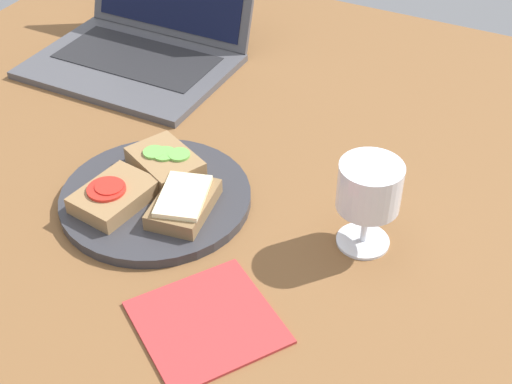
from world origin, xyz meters
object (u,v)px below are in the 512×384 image
object	(u,v)px
plate	(156,198)
sandwich_with_cucumber	(165,162)
napkin	(207,322)
sandwich_with_cheese	(184,203)
laptop	(145,37)
sandwich_with_tomato	(114,195)
wine_glass	(369,191)

from	to	relation	value
plate	sandwich_with_cucumber	size ratio (longest dim) A/B	2.10
plate	napkin	world-z (taller)	plate
sandwich_with_cheese	sandwich_with_cucumber	world-z (taller)	same
laptop	napkin	distance (cm)	64.35
plate	napkin	distance (cm)	22.98
sandwich_with_cheese	sandwich_with_tomato	distance (cm)	9.51
sandwich_with_cheese	sandwich_with_cucumber	bearing A→B (deg)	137.51
sandwich_with_cucumber	laptop	distance (cm)	36.46
plate	laptop	distance (cm)	41.73
plate	sandwich_with_tomato	distance (cm)	5.88
wine_glass	napkin	bearing A→B (deg)	-117.86
wine_glass	sandwich_with_tomato	bearing A→B (deg)	-163.54
plate	laptop	size ratio (longest dim) A/B	0.76
sandwich_with_cheese	laptop	size ratio (longest dim) A/B	0.34
sandwich_with_cucumber	wine_glass	size ratio (longest dim) A/B	1.02
plate	sandwich_with_tomato	size ratio (longest dim) A/B	2.28
laptop	napkin	world-z (taller)	laptop
sandwich_with_cucumber	plate	bearing A→B (deg)	-72.50
wine_glass	laptop	size ratio (longest dim) A/B	0.36
sandwich_with_cucumber	sandwich_with_tomato	distance (cm)	9.51
laptop	wine_glass	bearing A→B (deg)	-28.67
napkin	laptop	bearing A→B (deg)	129.90
sandwich_with_tomato	laptop	distance (cm)	43.10
sandwich_with_cheese	sandwich_with_tomato	size ratio (longest dim) A/B	1.00
plate	sandwich_with_tomato	world-z (taller)	sandwich_with_tomato
sandwich_with_cucumber	napkin	world-z (taller)	sandwich_with_cucumber
sandwich_with_tomato	wine_glass	xyz separation A→B (cm)	(31.70, 9.37, 5.71)
sandwich_with_cucumber	wine_glass	world-z (taller)	wine_glass
plate	wine_glass	xyz separation A→B (cm)	(27.97, 5.30, 7.73)
sandwich_with_cheese	wine_glass	size ratio (longest dim) A/B	0.94
laptop	napkin	bearing A→B (deg)	-50.10
sandwich_with_tomato	napkin	xyz separation A→B (cm)	(20.73, -11.38, -2.55)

